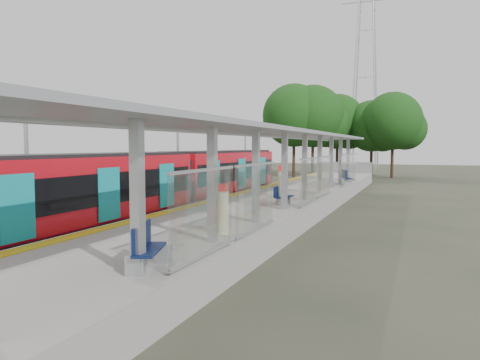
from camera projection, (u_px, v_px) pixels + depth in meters
The scene contains 15 objects.
trackbed at pixel (211, 206), 29.65m from camera, with size 3.00×70.00×0.24m, color #59544C.
platform at pixel (279, 203), 28.00m from camera, with size 6.00×50.00×1.00m, color gray.
tactile_strip at pixel (240, 193), 28.88m from camera, with size 0.60×50.00×0.02m, color yellow.
end_fence at pixel (344, 167), 51.13m from camera, with size 6.00×0.10×1.20m, color #9EA0A5.
train at pixel (170, 181), 24.73m from camera, with size 2.74×27.60×3.62m.
canopy at pixel (289, 140), 23.61m from camera, with size 3.27×38.00×3.66m.
pylon at pixel (366, 54), 76.33m from camera, with size 8.00×4.00×38.00m, color #9EA0A5, non-canonical shape.
tree_cluster at pixel (336, 119), 58.90m from camera, with size 19.03×13.21×11.68m.
catenary_masts at pixel (179, 162), 29.14m from camera, with size 2.08×48.16×5.40m.
bench_near at pixel (146, 245), 11.00m from camera, with size 0.98×1.66×1.09m.
bench_mid at pixel (283, 195), 23.06m from camera, with size 0.69×1.45×0.96m.
bench_far at pixel (346, 177), 35.36m from camera, with size 1.06×1.72×1.13m.
info_pillar_near at pixel (223, 213), 15.45m from camera, with size 0.37×0.37×1.65m.
info_pillar_far at pixel (282, 188), 22.87m from camera, with size 0.44×0.44×1.97m.
litter_bin at pixel (281, 195), 23.43m from camera, with size 0.47×0.47×0.97m, color #9EA0A5.
Camera 1 is at (7.85, -6.80, 3.90)m, focal length 35.00 mm.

